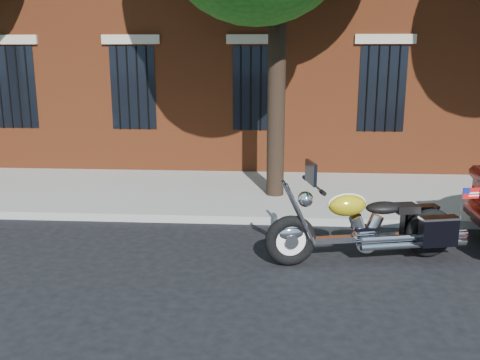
{
  "coord_description": "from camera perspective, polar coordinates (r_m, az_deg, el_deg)",
  "views": [
    {
      "loc": [
        0.51,
        -7.95,
        3.06
      ],
      "look_at": [
        -0.09,
        0.8,
        0.95
      ],
      "focal_mm": 40.0,
      "sensor_mm": 36.0,
      "label": 1
    }
  ],
  "objects": [
    {
      "name": "curb",
      "position": [
        9.8,
        0.75,
        -4.21
      ],
      "size": [
        40.0,
        0.16,
        0.15
      ],
      "primitive_type": "cube",
      "color": "gray",
      "rests_on": "ground"
    },
    {
      "name": "motorcycle",
      "position": [
        8.19,
        13.92,
        -4.95
      ],
      "size": [
        3.09,
        1.28,
        1.55
      ],
      "rotation": [
        0.0,
        0.0,
        0.22
      ],
      "color": "black",
      "rests_on": "ground"
    },
    {
      "name": "sidewalk",
      "position": [
        11.61,
        1.27,
        -1.39
      ],
      "size": [
        40.0,
        3.6,
        0.15
      ],
      "primitive_type": "cube",
      "color": "gray",
      "rests_on": "ground"
    },
    {
      "name": "ground",
      "position": [
        8.53,
        0.24,
        -7.51
      ],
      "size": [
        120.0,
        120.0,
        0.0
      ],
      "primitive_type": "plane",
      "color": "black",
      "rests_on": "ground"
    }
  ]
}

